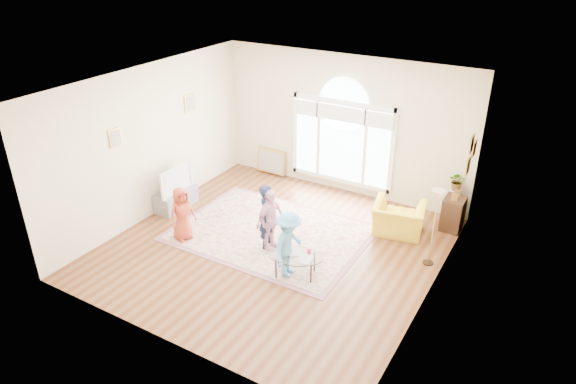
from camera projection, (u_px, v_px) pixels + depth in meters
The scene contains 17 objects.
ground at pixel (274, 247), 10.00m from camera, with size 6.00×6.00×0.00m, color #532912.
room_shell at pixel (340, 129), 11.48m from camera, with size 6.00×6.00×6.00m.
area_rug at pixel (271, 233), 10.46m from camera, with size 3.60×2.60×0.02m, color beige.
rug_border at pixel (271, 233), 10.46m from camera, with size 3.80×2.80×0.01m, color #8C5965.
tv_console at pixel (176, 199), 11.38m from camera, with size 0.45×1.00×0.42m, color gray.
television at pixel (174, 178), 11.15m from camera, with size 0.17×1.03×0.60m.
coffee_table at pixel (296, 256), 9.00m from camera, with size 1.13×0.90×0.54m.
armchair at pixel (399, 219), 10.34m from camera, with size 1.00×0.87×0.65m, color yellow.
side_cabinet at pixel (453, 213), 10.49m from camera, with size 0.40×0.50×0.70m, color black.
floor_lamp at pixel (437, 202), 8.94m from camera, with size 0.26×0.26×1.51m.
plant_pedestal at pixel (454, 205), 10.83m from camera, with size 0.20×0.20×0.70m, color white.
potted_plant at pixel (458, 181), 10.58m from camera, with size 0.37×0.32×0.41m, color #33722D.
leaning_picture at pixel (272, 174), 13.08m from camera, with size 0.80×0.05×0.62m, color tan.
child_red at pixel (182, 214), 10.02m from camera, with size 0.54×0.35×1.11m, color #B33E26.
child_navy at pixel (268, 216), 9.73m from camera, with size 0.47×0.31×1.30m, color #151F36.
child_pink at pixel (270, 220), 9.65m from camera, with size 0.73×0.31×1.25m, color #F9ACCB.
child_blue at pixel (289, 244), 8.90m from camera, with size 0.81×0.47×1.26m, color #59A1D2.
Camera 1 is at (4.51, -7.16, 5.44)m, focal length 32.00 mm.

